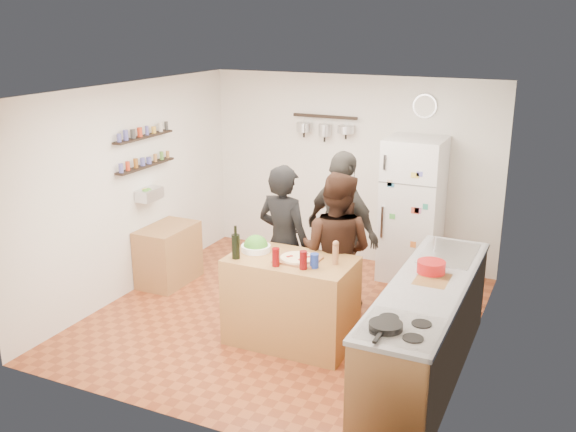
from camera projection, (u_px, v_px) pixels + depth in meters
The scene contains 26 objects.
room_shell at pixel (299, 201), 7.13m from camera, with size 4.20×4.20×4.20m.
prep_island at pixel (291, 301), 6.48m from camera, with size 1.25×0.72×0.91m, color #A6773D.
pizza_board at pixel (298, 260), 6.30m from camera, with size 0.42×0.34×0.02m, color brown.
pizza at pixel (298, 258), 6.29m from camera, with size 0.34×0.34×0.02m, color beige.
salad_bowl at pixel (256, 248), 6.55m from camera, with size 0.30×0.30×0.06m, color white.
wine_bottle at pixel (236, 247), 6.32m from camera, with size 0.08×0.08×0.25m, color black.
wine_glass_near at pixel (276, 257), 6.14m from camera, with size 0.07×0.07×0.18m, color #5F0809.
wine_glass_far at pixel (303, 260), 6.06m from camera, with size 0.07×0.07×0.18m, color #550709.
pepper_mill at pixel (336, 255), 6.18m from camera, with size 0.06×0.06×0.19m, color #8E5E3B.
salt_canister at pixel (314, 261), 6.10m from camera, with size 0.09×0.09×0.14m, color navy.
person_left at pixel (284, 243), 6.92m from camera, with size 0.63×0.41×1.73m, color black.
person_center at pixel (336, 251), 6.72m from camera, with size 0.83×0.64×1.70m, color black.
person_back at pixel (342, 232), 7.13m from camera, with size 1.07×0.45×1.83m, color #2E2C29.
counter_run at pixel (426, 331), 5.86m from camera, with size 0.63×2.63×0.90m, color #9E7042.
stove_top at pixel (401, 329), 4.91m from camera, with size 0.60×0.62×0.02m, color white.
skillet at pixel (386, 326), 4.88m from camera, with size 0.26×0.26×0.05m, color black.
sink at pixel (449, 254), 6.46m from camera, with size 0.50×0.80×0.03m, color silver.
cutting_board at pixel (432, 280), 5.83m from camera, with size 0.30×0.40×0.02m, color olive.
red_bowl at pixel (431, 267), 5.96m from camera, with size 0.26×0.26×0.11m, color #A41213.
fridge at pixel (412, 209), 8.03m from camera, with size 0.70×0.68×1.80m, color white.
wall_clock at pixel (425, 106), 7.94m from camera, with size 0.30×0.30×0.03m, color silver.
spice_shelf_lower at pixel (146, 166), 7.67m from camera, with size 0.12×1.00×0.03m, color black.
spice_shelf_upper at pixel (144, 137), 7.57m from camera, with size 0.12×1.00×0.03m, color black.
produce_basket at pixel (150, 194), 7.76m from camera, with size 0.18×0.35×0.14m, color silver.
side_table at pixel (168, 255), 8.01m from camera, with size 0.50×0.80×0.73m, color #9F6A42.
pot_rack at pixel (325, 117), 8.46m from camera, with size 0.90×0.04×0.04m, color black.
Camera 1 is at (2.79, -5.88, 3.18)m, focal length 40.00 mm.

